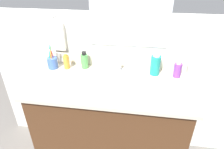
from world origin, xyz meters
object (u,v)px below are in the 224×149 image
at_px(bottle_oil_amber, 66,62).
at_px(faucet, 120,68).
at_px(bottle_toner_green, 85,61).
at_px(bottle_mouthwash_teal, 155,64).
at_px(hand_towel, 58,37).
at_px(cup_blue_plastic, 52,62).
at_px(bottle_cream_purple, 178,70).
at_px(soap_bar, 167,72).

bearing_deg(bottle_oil_amber, faucet, 2.34).
relative_size(bottle_toner_green, bottle_mouthwash_teal, 0.77).
height_order(hand_towel, bottle_oil_amber, hand_towel).
height_order(bottle_oil_amber, bottle_toner_green, bottle_toner_green).
bearing_deg(faucet, hand_towel, 169.45).
bearing_deg(cup_blue_plastic, bottle_toner_green, 9.61).
bearing_deg(cup_blue_plastic, faucet, 3.03).
distance_m(faucet, bottle_cream_purple, 0.43).
bearing_deg(cup_blue_plastic, soap_bar, 2.74).
height_order(bottle_mouthwash_teal, cup_blue_plastic, cup_blue_plastic).
xyz_separation_m(hand_towel, bottle_mouthwash_teal, (0.79, -0.11, -0.14)).
distance_m(bottle_cream_purple, bottle_toner_green, 0.72).
height_order(faucet, soap_bar, faucet).
distance_m(cup_blue_plastic, soap_bar, 0.91).
height_order(bottle_mouthwash_teal, soap_bar, bottle_mouthwash_teal).
xyz_separation_m(bottle_toner_green, soap_bar, (0.66, 0.00, -0.05)).
relative_size(faucet, bottle_mouthwash_teal, 0.88).
xyz_separation_m(bottle_oil_amber, soap_bar, (0.80, 0.03, -0.04)).
height_order(bottle_cream_purple, bottle_toner_green, bottle_toner_green).
bearing_deg(bottle_oil_amber, bottle_cream_purple, -0.65).
bearing_deg(cup_blue_plastic, bottle_mouthwash_teal, 1.23).
bearing_deg(faucet, bottle_toner_green, 177.11).
distance_m(hand_towel, soap_bar, 0.91).
bearing_deg(bottle_cream_purple, bottle_oil_amber, 179.35).
xyz_separation_m(bottle_oil_amber, bottle_toner_green, (0.14, 0.03, 0.01)).
bearing_deg(faucet, cup_blue_plastic, -176.97).
xyz_separation_m(faucet, cup_blue_plastic, (-0.54, -0.03, 0.02)).
xyz_separation_m(hand_towel, faucet, (0.52, -0.10, -0.19)).
relative_size(cup_blue_plastic, soap_bar, 3.06).
xyz_separation_m(hand_towel, bottle_toner_green, (0.23, -0.08, -0.16)).
distance_m(bottle_toner_green, cup_blue_plastic, 0.26).
distance_m(bottle_cream_purple, bottle_mouthwash_teal, 0.17).
bearing_deg(bottle_toner_green, bottle_cream_purple, -3.32).
xyz_separation_m(hand_towel, cup_blue_plastic, (-0.02, -0.12, -0.17)).
distance_m(bottle_oil_amber, bottle_toner_green, 0.14).
distance_m(bottle_toner_green, soap_bar, 0.66).
bearing_deg(cup_blue_plastic, bottle_oil_amber, 5.60).
distance_m(bottle_cream_purple, bottle_oil_amber, 0.86).
bearing_deg(faucet, soap_bar, 2.31).
height_order(bottle_cream_purple, soap_bar, bottle_cream_purple).
bearing_deg(bottle_oil_amber, bottle_toner_green, 12.83).
bearing_deg(bottle_oil_amber, hand_towel, 128.66).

